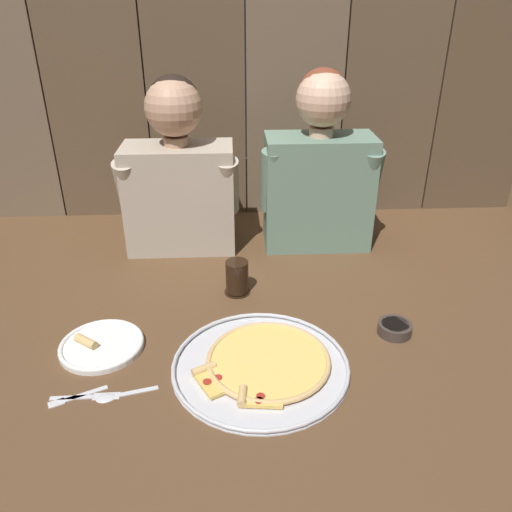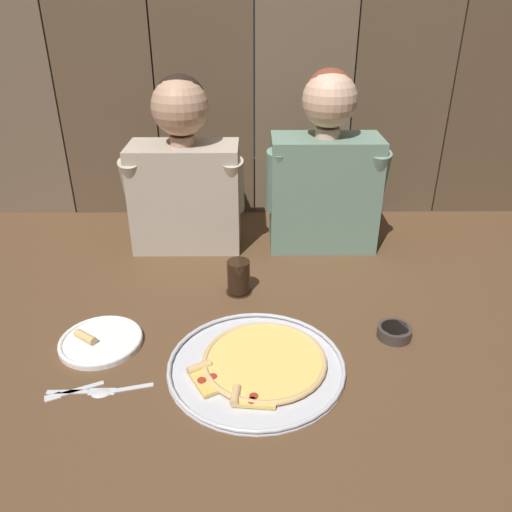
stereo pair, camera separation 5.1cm
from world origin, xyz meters
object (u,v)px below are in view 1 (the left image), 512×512
Objects in this scene: pizza_tray at (264,364)px; diner_right at (319,168)px; dinner_plate at (101,345)px; drinking_glass at (237,278)px; diner_left at (178,172)px; dipping_bowl at (395,328)px.

diner_right reaches higher than pizza_tray.
pizza_tray is 2.02× the size of dinner_plate.
dinner_plate is (-0.41, 0.09, -0.00)m from pizza_tray.
diner_left is at bearing 119.66° from drinking_glass.
diner_left is 0.47m from diner_right.
diner_left is at bearing 110.03° from pizza_tray.
drinking_glass reaches higher than pizza_tray.
diner_right is at bearing 42.21° from dinner_plate.
drinking_glass is 0.47m from dipping_bowl.
diner_right is (0.23, 0.67, 0.27)m from pizza_tray.
pizza_tray is 0.76m from diner_right.
drinking_glass is at bearing 35.62° from dinner_plate.
pizza_tray is 0.35m from drinking_glass.
drinking_glass is (0.35, 0.25, 0.04)m from dinner_plate.
drinking_glass is (-0.06, 0.34, 0.04)m from pizza_tray.
drinking_glass is 0.18× the size of diner_left.
dinner_plate is at bearing -144.38° from drinking_glass.
dipping_bowl is at bearing 18.32° from pizza_tray.
diner_right reaches higher than dipping_bowl.
drinking_glass is at bearing -60.34° from diner_left.
diner_right reaches higher than dinner_plate.
pizza_tray is at bearing -161.68° from dipping_bowl.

